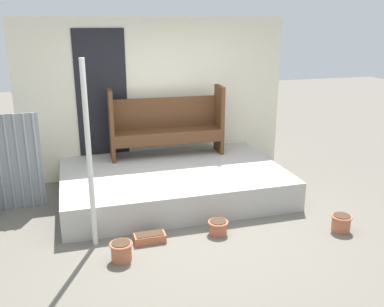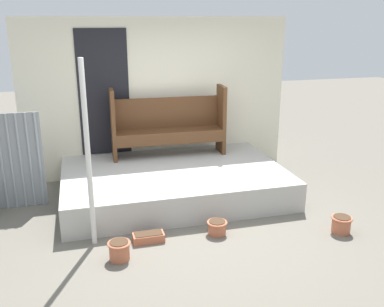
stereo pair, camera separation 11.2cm
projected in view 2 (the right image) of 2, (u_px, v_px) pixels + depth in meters
The scene contains 9 objects.
ground_plane at pixel (196, 226), 5.54m from camera, with size 24.00×24.00×0.00m, color #666056.
porch_slab at pixel (174, 182), 6.44m from camera, with size 3.24×2.13×0.42m.
house_wall at pixel (156, 98), 7.11m from camera, with size 4.44×0.08×2.60m.
support_post at pixel (88, 156), 4.79m from camera, with size 0.06×0.06×2.18m.
bench at pixel (168, 123), 6.91m from camera, with size 1.83×0.45×1.12m.
flower_pot_left at pixel (119, 250), 4.73m from camera, with size 0.26×0.26×0.22m.
flower_pot_middle at pixel (217, 227), 5.30m from camera, with size 0.26×0.26×0.18m.
flower_pot_right at pixel (341, 224), 5.34m from camera, with size 0.27×0.27×0.22m.
planter_box_rect at pixel (149, 237), 5.14m from camera, with size 0.38×0.18×0.11m.
Camera 2 is at (-1.35, -4.81, 2.57)m, focal length 40.00 mm.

